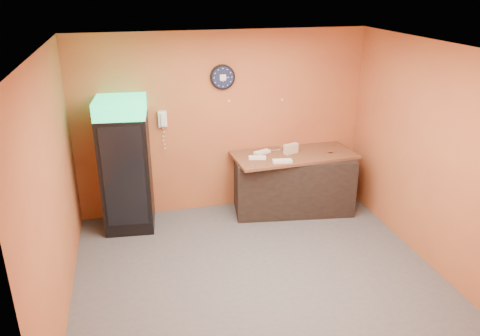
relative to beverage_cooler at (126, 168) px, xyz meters
name	(u,v)px	position (x,y,z in m)	size (l,w,h in m)	color
floor	(256,273)	(1.50, -1.61, -0.96)	(4.50, 4.50, 0.00)	#47474C
back_wall	(223,123)	(1.50, 0.39, 0.44)	(4.50, 0.02, 2.80)	#B96834
left_wall	(53,190)	(-0.75, -1.61, 0.44)	(0.02, 4.00, 2.80)	#B96834
right_wall	(429,155)	(3.75, -1.61, 0.44)	(0.02, 4.00, 2.80)	#B96834
ceiling	(260,48)	(1.50, -1.61, 1.84)	(4.50, 4.00, 0.02)	white
beverage_cooler	(126,168)	(0.00, 0.00, 0.00)	(0.75, 0.76, 1.96)	black
prep_counter	(293,183)	(2.54, -0.01, -0.50)	(1.83, 0.81, 0.91)	black
wall_clock	(223,77)	(1.50, 0.36, 1.16)	(0.37, 0.06, 0.37)	black
wall_phone	(162,119)	(0.58, 0.34, 0.59)	(0.13, 0.11, 0.23)	white
butcher_paper	(294,155)	(2.54, -0.01, -0.03)	(1.88, 0.84, 0.04)	brown
sub_roll_stack	(291,149)	(2.50, 0.02, 0.07)	(0.25, 0.16, 0.15)	beige
wrapped_sandwich_left	(257,158)	(1.93, -0.09, 0.01)	(0.26, 0.10, 0.04)	white
wrapped_sandwich_mid	(282,161)	(2.25, -0.32, 0.02)	(0.29, 0.11, 0.04)	white
wrapped_sandwich_right	(262,152)	(2.06, 0.12, 0.01)	(0.27, 0.11, 0.04)	white
kitchen_tool	(282,148)	(2.40, 0.18, 0.03)	(0.07, 0.07, 0.07)	silver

